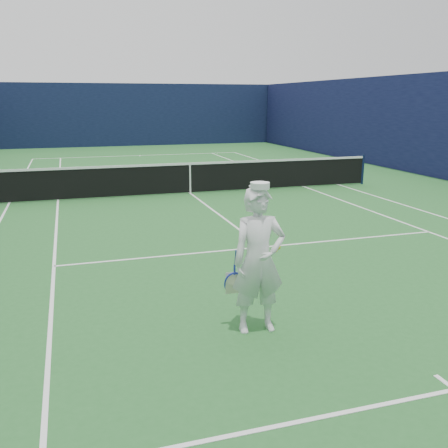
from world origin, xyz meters
name	(u,v)px	position (x,y,z in m)	size (l,w,h in m)	color
ground	(190,193)	(0.00, 0.00, 0.00)	(80.00, 80.00, 0.00)	#256229
court_markings	(190,193)	(0.00, 0.00, 0.00)	(11.03, 23.83, 0.01)	white
windscreen_fence	(189,131)	(0.00, 0.00, 2.00)	(20.12, 36.12, 4.00)	#0E1534
tennis_net	(190,177)	(0.00, 0.00, 0.55)	(12.88, 0.09, 1.07)	#141E4C
tennis_player	(259,260)	(-1.47, -9.92, 0.97)	(0.78, 0.52, 1.98)	white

